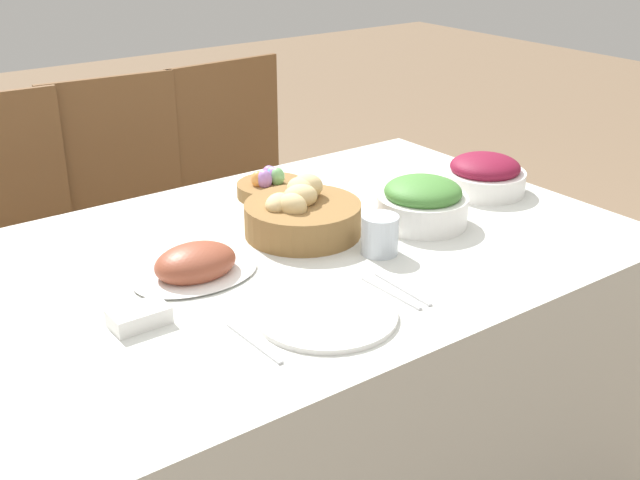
% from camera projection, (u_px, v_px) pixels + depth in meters
% --- Properties ---
extents(dining_table, '(1.51, 0.99, 0.77)m').
position_uv_depth(dining_table, '(292.00, 396.00, 1.90)').
color(dining_table, silver).
rests_on(dining_table, ground).
extents(chair_far_right, '(0.44, 0.44, 0.98)m').
position_uv_depth(chair_far_right, '(248.00, 202.00, 2.68)').
color(chair_far_right, brown).
rests_on(chair_far_right, ground).
extents(chair_far_center, '(0.46, 0.46, 0.98)m').
position_uv_depth(chair_far_center, '(134.00, 230.00, 2.46)').
color(chair_far_center, brown).
rests_on(chair_far_center, ground).
extents(chair_far_left, '(0.44, 0.44, 0.98)m').
position_uv_depth(chair_far_left, '(13.00, 260.00, 2.26)').
color(chair_far_left, brown).
rests_on(chair_far_left, ground).
extents(bread_basket, '(0.26, 0.26, 0.13)m').
position_uv_depth(bread_basket, '(302.00, 214.00, 1.80)').
color(bread_basket, olive).
rests_on(bread_basket, dining_table).
extents(egg_basket, '(0.18, 0.18, 0.08)m').
position_uv_depth(egg_basket, '(271.00, 186.00, 2.03)').
color(egg_basket, olive).
rests_on(egg_basket, dining_table).
extents(ham_platter, '(0.26, 0.19, 0.08)m').
position_uv_depth(ham_platter, '(196.00, 265.00, 1.61)').
color(ham_platter, white).
rests_on(ham_platter, dining_table).
extents(green_salad_bowl, '(0.21, 0.21, 0.11)m').
position_uv_depth(green_salad_bowl, '(422.00, 203.00, 1.86)').
color(green_salad_bowl, white).
rests_on(green_salad_bowl, dining_table).
extents(beet_salad_bowl, '(0.21, 0.21, 0.10)m').
position_uv_depth(beet_salad_bowl, '(484.00, 175.00, 2.06)').
color(beet_salad_bowl, white).
rests_on(beet_salad_bowl, dining_table).
extents(dinner_plate, '(0.26, 0.26, 0.01)m').
position_uv_depth(dinner_plate, '(326.00, 315.00, 1.46)').
color(dinner_plate, white).
rests_on(dinner_plate, dining_table).
extents(fork, '(0.01, 0.16, 0.00)m').
position_uv_depth(fork, '(254.00, 343.00, 1.38)').
color(fork, silver).
rests_on(fork, dining_table).
extents(knife, '(0.01, 0.16, 0.00)m').
position_uv_depth(knife, '(391.00, 293.00, 1.55)').
color(knife, silver).
rests_on(knife, dining_table).
extents(spoon, '(0.01, 0.16, 0.00)m').
position_uv_depth(spoon, '(402.00, 289.00, 1.57)').
color(spoon, silver).
rests_on(spoon, dining_table).
extents(drinking_cup, '(0.08, 0.08, 0.09)m').
position_uv_depth(drinking_cup, '(380.00, 235.00, 1.71)').
color(drinking_cup, silver).
rests_on(drinking_cup, dining_table).
extents(butter_dish, '(0.10, 0.06, 0.03)m').
position_uv_depth(butter_dish, '(139.00, 317.00, 1.44)').
color(butter_dish, white).
rests_on(butter_dish, dining_table).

